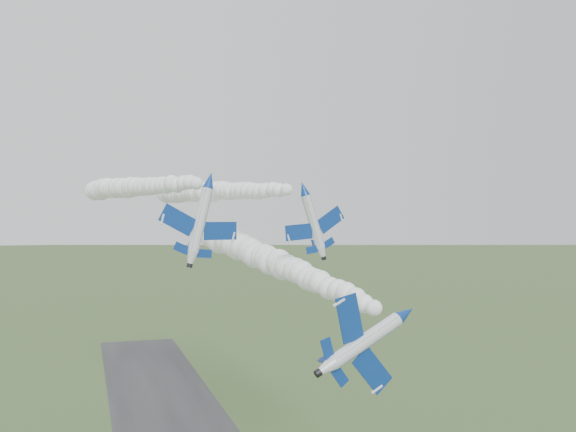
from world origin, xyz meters
name	(u,v)px	position (x,y,z in m)	size (l,w,h in m)	color
jet_lead	(406,314)	(13.42, -7.56, 32.57)	(4.95, 12.52, 9.31)	silver
smoke_trail_jet_lead	(269,260)	(9.83, 29.82, 35.74)	(5.43, 69.34, 5.43)	white
jet_pair_left	(210,180)	(-1.88, 16.52, 47.03)	(10.37, 12.59, 3.76)	silver
smoke_trail_jet_pair_left	(132,187)	(-9.01, 55.56, 47.81)	(4.46, 72.64, 4.46)	white
jet_pair_right	(304,188)	(11.39, 17.96, 46.24)	(9.20, 11.42, 3.72)	silver
smoke_trail_jet_pair_right	(211,192)	(5.54, 54.28, 47.11)	(4.68, 68.09, 4.68)	white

